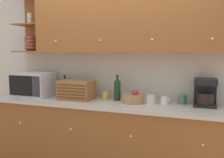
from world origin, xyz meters
name	(u,v)px	position (x,y,z in m)	size (l,w,h in m)	color
wall_back	(118,72)	(0.00, 0.03, 1.30)	(5.37, 0.06, 2.60)	silver
counter_unit	(109,138)	(0.00, -0.32, 0.48)	(2.99, 0.67, 0.96)	#935628
backsplash_panel	(117,75)	(0.00, -0.01, 1.26)	(2.97, 0.01, 0.61)	beige
upper_cabinets	(126,20)	(0.16, -0.17, 1.98)	(2.97, 0.35, 0.82)	#935628
microwave	(33,84)	(-1.15, -0.31, 1.12)	(0.53, 0.37, 0.34)	silver
wine_bottle	(65,86)	(-0.77, -0.09, 1.09)	(0.08, 0.08, 0.29)	black
bread_box	(76,90)	(-0.46, -0.32, 1.08)	(0.44, 0.30, 0.25)	#996033
mug	(105,95)	(-0.12, -0.16, 1.01)	(0.09, 0.08, 0.10)	gold
second_wine_bottle	(117,89)	(0.06, -0.20, 1.11)	(0.09, 0.09, 0.33)	#19381E
fruit_basket	(133,98)	(0.30, -0.29, 1.01)	(0.26, 0.26, 0.17)	#A87F4C
storage_canister	(151,99)	(0.51, -0.27, 1.02)	(0.12, 0.12, 0.13)	silver
mug_blue_second	(165,100)	(0.67, -0.25, 1.00)	(0.09, 0.08, 0.10)	silver
mug_patterned_third	(182,99)	(0.87, -0.13, 1.01)	(0.10, 0.09, 0.11)	#4C845B
coffee_maker	(205,92)	(1.12, -0.17, 1.11)	(0.25, 0.24, 0.32)	black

